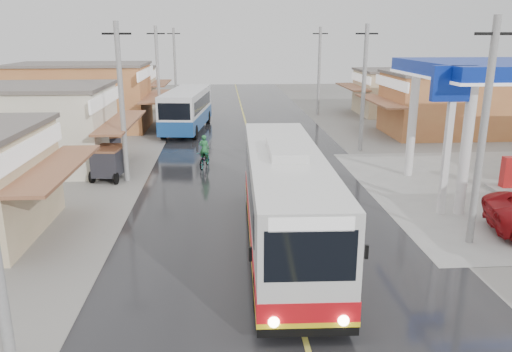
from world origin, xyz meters
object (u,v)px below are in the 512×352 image
(cyclist, at_px, (205,157))
(tricycle_near, at_px, (109,161))
(second_bus, at_px, (187,109))
(coach_bus, at_px, (285,199))
(tricycle_far, at_px, (107,146))

(cyclist, height_order, tricycle_near, cyclist)
(second_bus, bearing_deg, coach_bus, -71.30)
(cyclist, distance_m, tricycle_far, 6.12)
(coach_bus, height_order, second_bus, coach_bus)
(second_bus, bearing_deg, cyclist, -74.93)
(cyclist, distance_m, tricycle_near, 5.33)
(coach_bus, relative_size, tricycle_far, 5.03)
(cyclist, bearing_deg, tricycle_near, -143.87)
(second_bus, height_order, tricycle_far, second_bus)
(coach_bus, height_order, cyclist, coach_bus)
(tricycle_near, bearing_deg, cyclist, 29.35)
(cyclist, relative_size, tricycle_far, 0.80)
(tricycle_near, distance_m, tricycle_far, 3.92)
(cyclist, bearing_deg, second_bus, 112.18)
(coach_bus, distance_m, second_bus, 23.21)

